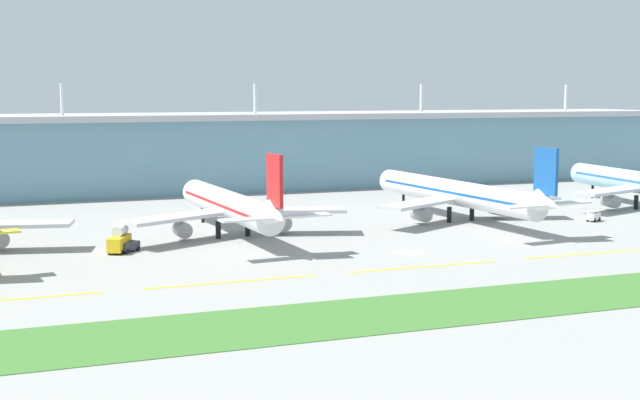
% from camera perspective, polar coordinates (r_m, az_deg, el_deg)
% --- Properties ---
extents(ground_plane, '(600.00, 600.00, 0.00)m').
position_cam_1_polar(ground_plane, '(157.76, 6.07, -3.59)').
color(ground_plane, gray).
extents(terminal_building, '(288.00, 34.00, 32.36)m').
position_cam_1_polar(terminal_building, '(261.00, -4.76, 3.41)').
color(terminal_building, '#6693A8').
rests_on(terminal_building, ground).
extents(airliner_near_middle, '(48.63, 59.82, 18.90)m').
position_cam_1_polar(airliner_near_middle, '(174.42, -6.13, -0.39)').
color(airliner_near_middle, white).
rests_on(airliner_near_middle, ground).
extents(airliner_far_middle, '(48.51, 69.42, 18.90)m').
position_cam_1_polar(airliner_far_middle, '(197.11, 9.36, 0.46)').
color(airliner_far_middle, white).
rests_on(airliner_far_middle, ground).
extents(taxiway_stripe_west, '(28.00, 0.70, 0.04)m').
position_cam_1_polar(taxiway_stripe_west, '(129.99, -20.77, -6.41)').
color(taxiway_stripe_west, yellow).
rests_on(taxiway_stripe_west, ground).
extents(taxiway_stripe_mid_west, '(28.00, 0.70, 0.04)m').
position_cam_1_polar(taxiway_stripe_mid_west, '(133.63, -5.97, -5.59)').
color(taxiway_stripe_mid_west, yellow).
rests_on(taxiway_stripe_mid_west, ground).
extents(taxiway_stripe_centre, '(28.00, 0.70, 0.04)m').
position_cam_1_polar(taxiway_stripe_centre, '(145.36, 7.19, -4.55)').
color(taxiway_stripe_centre, yellow).
rests_on(taxiway_stripe_centre, ground).
extents(taxiway_stripe_mid_east, '(28.00, 0.70, 0.04)m').
position_cam_1_polar(taxiway_stripe_mid_east, '(163.45, 17.88, -3.52)').
color(taxiway_stripe_mid_east, yellow).
rests_on(taxiway_stripe_mid_east, ground).
extents(grass_verge, '(300.00, 18.00, 0.10)m').
position_cam_1_polar(grass_verge, '(125.33, 13.79, -6.63)').
color(grass_verge, '#3D702D').
rests_on(grass_verge, ground).
extents(fuel_truck, '(5.34, 7.63, 4.95)m').
position_cam_1_polar(fuel_truck, '(161.56, -13.53, -2.68)').
color(fuel_truck, gold).
rests_on(fuel_truck, ground).
extents(baggage_cart, '(4.02, 3.30, 2.48)m').
position_cam_1_polar(baggage_cart, '(204.20, 18.19, -1.05)').
color(baggage_cart, silver).
rests_on(baggage_cart, ground).
extents(pushback_tug, '(4.83, 4.78, 1.85)m').
position_cam_1_polar(pushback_tug, '(161.65, -12.99, -3.07)').
color(pushback_tug, '#333842').
rests_on(pushback_tug, ground).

